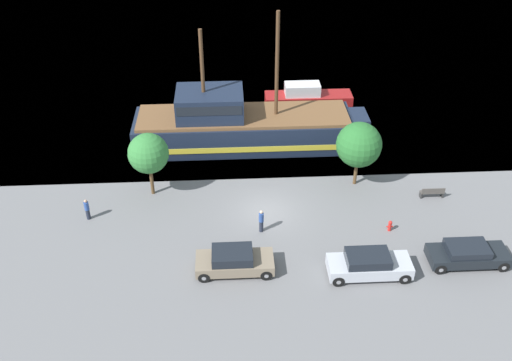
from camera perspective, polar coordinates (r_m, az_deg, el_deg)
name	(u,v)px	position (r m, az deg, el deg)	size (l,w,h in m)	color
ground_plane	(267,211)	(38.89, 1.08, -3.10)	(160.00, 160.00, 0.00)	slate
water_surface	(243,8)	(78.45, -1.26, 16.87)	(80.00, 80.00, 0.00)	slate
pirate_ship	(240,125)	(45.49, -1.60, 5.54)	(18.49, 4.70, 10.85)	#192338
moored_boat_dockside	(307,97)	(52.30, 5.12, 8.31)	(7.82, 2.03, 2.07)	maroon
parked_car_curb_front	(468,254)	(36.77, 20.40, -6.91)	(4.78, 1.92, 1.36)	black
parked_car_curb_mid	(234,261)	(34.00, -2.21, -8.04)	(4.61, 1.98, 1.50)	#7F705B
parked_car_curb_rear	(369,265)	(34.33, 11.22, -8.25)	(4.88, 1.90, 1.57)	#B7BCC6
fire_hydrant	(390,225)	(38.04, 13.25, -4.39)	(0.42, 0.25, 0.76)	red
bench_promenade_east	(432,192)	(41.78, 17.22, -1.15)	(1.65, 0.45, 0.85)	#4C4742
pedestrian_walking_near	(87,209)	(39.41, -16.53, -2.78)	(0.32, 0.32, 1.55)	#232838
pedestrian_walking_far	(261,221)	(36.72, 0.53, -4.06)	(0.32, 0.32, 1.66)	#232838
tree_row_east	(148,154)	(39.43, -10.72, 2.67)	(2.80, 2.80, 4.73)	brown
tree_row_mideast	(359,145)	(40.47, 10.25, 3.53)	(3.21, 3.21, 4.88)	brown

